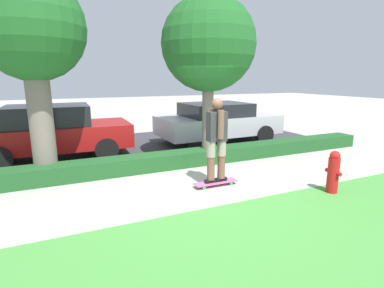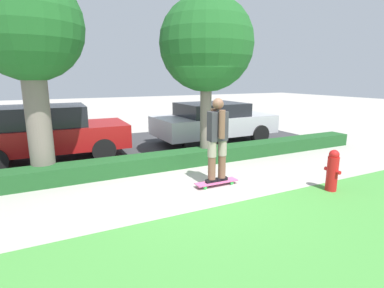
# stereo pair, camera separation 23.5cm
# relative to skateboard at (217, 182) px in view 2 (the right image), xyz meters

# --- Properties ---
(ground_plane) EXTENTS (60.00, 60.00, 0.00)m
(ground_plane) POSITION_rel_skateboard_xyz_m (-0.41, 0.07, -0.08)
(ground_plane) COLOR #ADA89E
(grass_lawn_strip) EXTENTS (12.67, 4.00, 0.01)m
(grass_lawn_strip) POSITION_rel_skateboard_xyz_m (-0.41, -2.93, -0.07)
(grass_lawn_strip) COLOR #47933D
(grass_lawn_strip) RESTS_ON ground_plane
(street_asphalt) EXTENTS (12.67, 5.00, 0.01)m
(street_asphalt) POSITION_rel_skateboard_xyz_m (-0.41, 4.27, -0.07)
(street_asphalt) COLOR #38383A
(street_asphalt) RESTS_ON ground_plane
(hedge_row) EXTENTS (12.67, 0.60, 0.38)m
(hedge_row) POSITION_rel_skateboard_xyz_m (-0.41, 1.67, 0.11)
(hedge_row) COLOR #1E5123
(hedge_row) RESTS_ON ground_plane
(skateboard) EXTENTS (0.95, 0.24, 0.09)m
(skateboard) POSITION_rel_skateboard_xyz_m (0.00, 0.00, 0.00)
(skateboard) COLOR #DB5B93
(skateboard) RESTS_ON ground_plane
(skater_person) EXTENTS (0.51, 0.45, 1.75)m
(skater_person) POSITION_rel_skateboard_xyz_m (-0.00, -0.00, 0.95)
(skater_person) COLOR black
(skater_person) RESTS_ON skateboard
(tree_near) EXTENTS (2.20, 2.20, 4.34)m
(tree_near) POSITION_rel_skateboard_xyz_m (-3.25, 2.01, 3.06)
(tree_near) COLOR #70665B
(tree_near) RESTS_ON ground_plane
(tree_mid) EXTENTS (2.40, 2.40, 4.26)m
(tree_mid) POSITION_rel_skateboard_xyz_m (0.71, 1.78, 2.96)
(tree_mid) COLOR #70665B
(tree_mid) RESTS_ON ground_plane
(parked_car_front) EXTENTS (4.11, 1.89, 1.50)m
(parked_car_front) POSITION_rel_skateboard_xyz_m (-3.07, 3.82, 0.70)
(parked_car_front) COLOR maroon
(parked_car_front) RESTS_ON ground_plane
(parked_car_middle) EXTENTS (4.23, 2.10, 1.38)m
(parked_car_middle) POSITION_rel_skateboard_xyz_m (2.16, 3.81, 0.66)
(parked_car_middle) COLOR #B7B7BC
(parked_car_middle) RESTS_ON ground_plane
(fire_hydrant) EXTENTS (0.22, 0.35, 0.85)m
(fire_hydrant) POSITION_rel_skateboard_xyz_m (1.91, -1.28, 0.35)
(fire_hydrant) COLOR red
(fire_hydrant) RESTS_ON ground_plane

